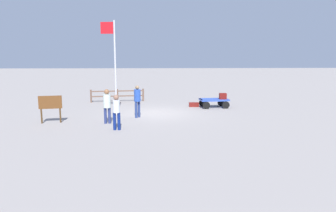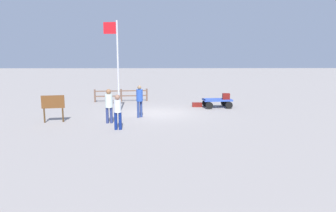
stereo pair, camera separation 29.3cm
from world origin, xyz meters
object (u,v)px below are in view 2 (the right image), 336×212
object	(u,v)px
suitcase_tan	(197,105)
signboard	(53,104)
worker_supervisor	(140,99)
luggage_cart	(217,101)
worker_trailing	(109,103)
worker_lead	(118,110)
flagpole	(116,60)
suitcase_navy	(226,96)

from	to	relation	value
suitcase_tan	signboard	xyz separation A→B (m)	(7.80, 4.66, 0.80)
worker_supervisor	luggage_cart	bearing A→B (deg)	-146.84
worker_trailing	worker_supervisor	bearing A→B (deg)	-134.87
worker_lead	flagpole	world-z (taller)	flagpole
worker_trailing	flagpole	size ratio (longest dim) A/B	0.33
worker_lead	flagpole	bearing A→B (deg)	-81.46
worker_supervisor	flagpole	distance (m)	2.69
worker_supervisor	suitcase_tan	bearing A→B (deg)	-135.58
suitcase_tan	suitcase_navy	bearing A→B (deg)	166.43
worker_lead	worker_supervisor	world-z (taller)	worker_supervisor
flagpole	worker_lead	bearing A→B (deg)	98.54
suitcase_navy	worker_trailing	world-z (taller)	worker_trailing
worker_lead	worker_trailing	size ratio (longest dim) A/B	0.94
luggage_cart	worker_lead	world-z (taller)	worker_lead
flagpole	signboard	size ratio (longest dim) A/B	3.82
signboard	suitcase_tan	bearing A→B (deg)	-149.13
flagpole	luggage_cart	bearing A→B (deg)	-161.46
luggage_cart	flagpole	world-z (taller)	flagpole
suitcase_tan	worker_trailing	bearing A→B (deg)	44.62
suitcase_navy	worker_trailing	size ratio (longest dim) A/B	0.27
flagpole	signboard	distance (m)	4.28
luggage_cart	worker_lead	xyz separation A→B (m)	(5.55, 5.94, 0.53)
suitcase_navy	suitcase_tan	distance (m)	1.97
flagpole	suitcase_tan	bearing A→B (deg)	-153.91
worker_lead	signboard	world-z (taller)	worker_lead
suitcase_tan	worker_lead	xyz separation A→B (m)	(4.30, 6.28, 0.80)
worker_trailing	worker_supervisor	xyz separation A→B (m)	(-1.42, -1.43, 0.02)
suitcase_navy	worker_lead	xyz separation A→B (m)	(6.12, 5.84, 0.19)
signboard	luggage_cart	bearing A→B (deg)	-154.44
suitcase_navy	flagpole	size ratio (longest dim) A/B	0.09
signboard	suitcase_navy	bearing A→B (deg)	-156.29
worker_lead	signboard	bearing A→B (deg)	-24.87
worker_trailing	flagpole	world-z (taller)	flagpole
worker_lead	luggage_cart	bearing A→B (deg)	-133.03
worker_trailing	signboard	world-z (taller)	worker_trailing
luggage_cart	worker_supervisor	size ratio (longest dim) A/B	1.09
luggage_cart	worker_trailing	distance (m)	7.69
worker_trailing	worker_lead	bearing A→B (deg)	114.40
suitcase_navy	signboard	xyz separation A→B (m)	(9.61, 4.22, 0.19)
suitcase_navy	suitcase_tan	world-z (taller)	suitcase_navy
suitcase_navy	worker_trailing	distance (m)	8.09
worker_lead	worker_trailing	world-z (taller)	worker_trailing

